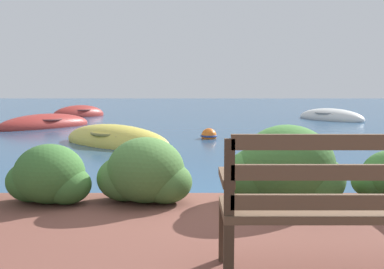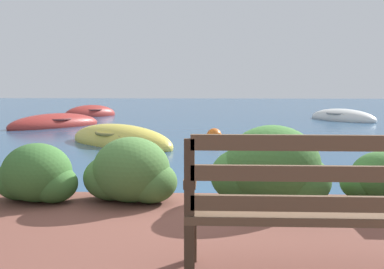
{
  "view_description": "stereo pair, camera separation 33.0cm",
  "coord_description": "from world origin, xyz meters",
  "px_view_note": "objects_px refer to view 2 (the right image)",
  "views": [
    {
      "loc": [
        -0.24,
        -4.67,
        1.42
      ],
      "look_at": [
        -0.27,
        4.01,
        0.41
      ],
      "focal_mm": 40.0,
      "sensor_mm": 36.0,
      "label": 1
    },
    {
      "loc": [
        0.09,
        -4.66,
        1.42
      ],
      "look_at": [
        -0.27,
        4.01,
        0.41
      ],
      "focal_mm": 40.0,
      "sensor_mm": 36.0,
      "label": 2
    }
  ],
  "objects_px": {
    "rowboat_nearest": "(120,142)",
    "rowboat_mid": "(55,125)",
    "park_bench": "(309,204)",
    "rowboat_outer": "(90,115)",
    "rowboat_far": "(342,118)",
    "mooring_buoy": "(214,136)"
  },
  "relations": [
    {
      "from": "mooring_buoy",
      "to": "rowboat_mid",
      "type": "bearing_deg",
      "value": 151.01
    },
    {
      "from": "rowboat_mid",
      "to": "rowboat_outer",
      "type": "distance_m",
      "value": 4.85
    },
    {
      "from": "park_bench",
      "to": "mooring_buoy",
      "type": "relative_size",
      "value": 3.35
    },
    {
      "from": "rowboat_mid",
      "to": "mooring_buoy",
      "type": "bearing_deg",
      "value": -79.26
    },
    {
      "from": "park_bench",
      "to": "rowboat_mid",
      "type": "distance_m",
      "value": 13.09
    },
    {
      "from": "rowboat_mid",
      "to": "rowboat_outer",
      "type": "relative_size",
      "value": 1.26
    },
    {
      "from": "rowboat_mid",
      "to": "mooring_buoy",
      "type": "height_order",
      "value": "rowboat_mid"
    },
    {
      "from": "rowboat_mid",
      "to": "rowboat_outer",
      "type": "bearing_deg",
      "value": 41.43
    },
    {
      "from": "rowboat_far",
      "to": "rowboat_nearest",
      "type": "bearing_deg",
      "value": -78.01
    },
    {
      "from": "rowboat_nearest",
      "to": "rowboat_outer",
      "type": "relative_size",
      "value": 1.28
    },
    {
      "from": "rowboat_far",
      "to": "mooring_buoy",
      "type": "xyz_separation_m",
      "value": [
        -5.23,
        -6.16,
        0.0
      ]
    },
    {
      "from": "park_bench",
      "to": "rowboat_outer",
      "type": "xyz_separation_m",
      "value": [
        -6.0,
        16.54,
        -0.63
      ]
    },
    {
      "from": "rowboat_outer",
      "to": "mooring_buoy",
      "type": "distance_m",
      "value": 9.58
    },
    {
      "from": "rowboat_outer",
      "to": "park_bench",
      "type": "bearing_deg",
      "value": 62.16
    },
    {
      "from": "park_bench",
      "to": "rowboat_far",
      "type": "distance_m",
      "value": 15.63
    },
    {
      "from": "rowboat_mid",
      "to": "mooring_buoy",
      "type": "relative_size",
      "value": 7.34
    },
    {
      "from": "rowboat_mid",
      "to": "rowboat_far",
      "type": "height_order",
      "value": "rowboat_far"
    },
    {
      "from": "rowboat_nearest",
      "to": "rowboat_mid",
      "type": "distance_m",
      "value": 5.22
    },
    {
      "from": "park_bench",
      "to": "rowboat_mid",
      "type": "height_order",
      "value": "park_bench"
    },
    {
      "from": "park_bench",
      "to": "rowboat_mid",
      "type": "xyz_separation_m",
      "value": [
        -5.86,
        11.69,
        -0.64
      ]
    },
    {
      "from": "rowboat_nearest",
      "to": "mooring_buoy",
      "type": "relative_size",
      "value": 7.43
    },
    {
      "from": "rowboat_nearest",
      "to": "rowboat_mid",
      "type": "bearing_deg",
      "value": 165.51
    }
  ]
}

